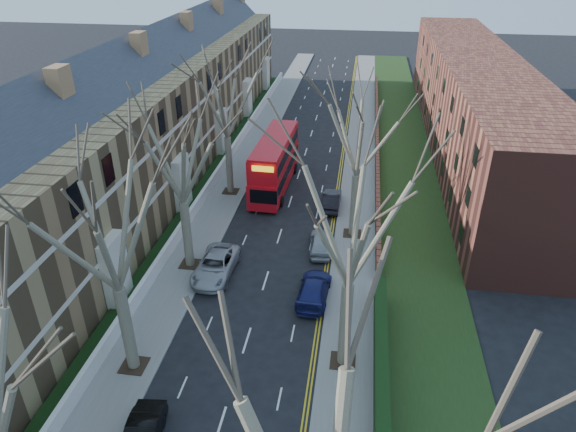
% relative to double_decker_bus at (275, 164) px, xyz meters
% --- Properties ---
extents(pavement_left, '(3.00, 102.00, 0.12)m').
position_rel_double_decker_bus_xyz_m(pavement_left, '(-4.17, 9.26, -2.28)').
color(pavement_left, slate).
rests_on(pavement_left, ground).
extents(pavement_right, '(3.00, 102.00, 0.12)m').
position_rel_double_decker_bus_xyz_m(pavement_right, '(7.83, 9.26, -2.28)').
color(pavement_right, slate).
rests_on(pavement_right, ground).
extents(terrace_left, '(9.70, 78.00, 13.60)m').
position_rel_double_decker_bus_xyz_m(terrace_left, '(-11.81, 1.26, 3.19)').
color(terrace_left, olive).
rests_on(terrace_left, ground).
extents(flats_right, '(13.97, 54.00, 10.00)m').
position_rel_double_decker_bus_xyz_m(flats_right, '(19.30, 13.26, 2.65)').
color(flats_right, brown).
rests_on(flats_right, ground).
extents(front_wall_left, '(0.30, 78.00, 1.00)m').
position_rel_double_decker_bus_xyz_m(front_wall_left, '(-5.82, 1.26, -1.72)').
color(front_wall_left, white).
rests_on(front_wall_left, ground).
extents(grass_verge_right, '(6.00, 102.00, 0.06)m').
position_rel_double_decker_bus_xyz_m(grass_verge_right, '(12.33, 9.26, -2.19)').
color(grass_verge_right, '#1D3613').
rests_on(grass_verge_right, ground).
extents(tree_left_mid, '(10.50, 10.50, 14.71)m').
position_rel_double_decker_bus_xyz_m(tree_left_mid, '(-3.87, -23.74, 7.22)').
color(tree_left_mid, brown).
rests_on(tree_left_mid, ground).
extents(tree_left_far, '(10.15, 10.15, 14.22)m').
position_rel_double_decker_bus_xyz_m(tree_left_far, '(-3.87, -13.74, 6.90)').
color(tree_left_far, brown).
rests_on(tree_left_far, ground).
extents(tree_left_dist, '(10.50, 10.50, 14.71)m').
position_rel_double_decker_bus_xyz_m(tree_left_dist, '(-3.87, -1.74, 7.22)').
color(tree_left_dist, brown).
rests_on(tree_left_dist, ground).
extents(tree_right_mid, '(10.50, 10.50, 14.71)m').
position_rel_double_decker_bus_xyz_m(tree_right_mid, '(7.53, -21.74, 7.22)').
color(tree_right_mid, brown).
rests_on(tree_right_mid, ground).
extents(tree_right_far, '(10.15, 10.15, 14.22)m').
position_rel_double_decker_bus_xyz_m(tree_right_far, '(7.53, -7.74, 6.91)').
color(tree_right_far, brown).
rests_on(tree_right_far, ground).
extents(double_decker_bus, '(3.15, 11.45, 4.74)m').
position_rel_double_decker_bus_xyz_m(double_decker_bus, '(0.00, 0.00, 0.00)').
color(double_decker_bus, red).
rests_on(double_decker_bus, ground).
extents(car_left_far, '(2.62, 5.42, 1.49)m').
position_rel_double_decker_bus_xyz_m(car_left_far, '(-1.73, -14.53, -1.59)').
color(car_left_far, '#A3A5A9').
rests_on(car_left_far, ground).
extents(car_right_near, '(2.18, 4.87, 1.39)m').
position_rel_double_decker_bus_xyz_m(car_right_near, '(5.33, -16.15, -1.64)').
color(car_right_near, navy).
rests_on(car_right_near, ground).
extents(car_right_mid, '(1.98, 4.19, 1.39)m').
position_rel_double_decker_bus_xyz_m(car_right_mid, '(5.23, -10.36, -1.64)').
color(car_right_mid, '#999CA1').
rests_on(car_right_mid, ground).
extents(car_right_far, '(1.56, 4.32, 1.42)m').
position_rel_double_decker_bus_xyz_m(car_right_far, '(5.53, -3.27, -1.63)').
color(car_right_far, black).
rests_on(car_right_far, ground).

